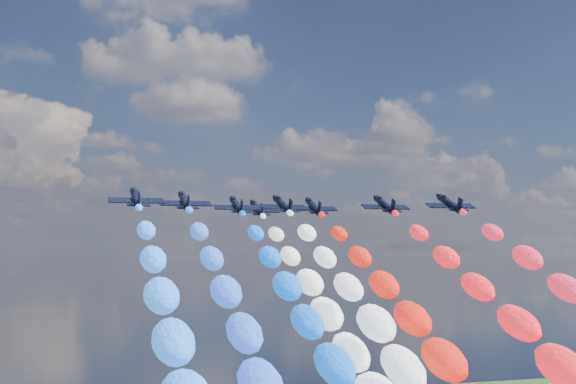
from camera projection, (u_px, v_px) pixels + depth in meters
name	position (u px, v px, depth m)	size (l,w,h in m)	color
jet_0	(136.00, 198.00, 119.97)	(8.58, 11.50, 2.53)	black
jet_1	(185.00, 201.00, 127.97)	(8.58, 11.50, 2.53)	black
jet_2	(237.00, 205.00, 141.33)	(8.58, 11.50, 2.53)	black
jet_3	(283.00, 205.00, 139.16)	(8.58, 11.50, 2.53)	black
jet_4	(257.00, 208.00, 152.67)	(8.58, 11.50, 2.53)	black
jet_5	(313.00, 206.00, 145.47)	(8.58, 11.50, 2.53)	black
jet_6	(384.00, 205.00, 139.47)	(8.58, 11.50, 2.53)	black
jet_7	(449.00, 203.00, 135.48)	(8.58, 11.50, 2.53)	black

